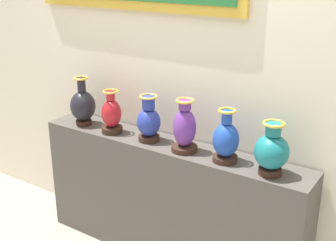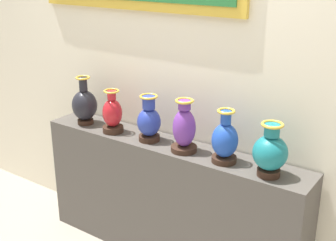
% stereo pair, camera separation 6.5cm
% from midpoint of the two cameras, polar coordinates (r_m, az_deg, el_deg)
% --- Properties ---
extents(display_shelf, '(1.87, 0.29, 0.83)m').
position_cam_midpoint_polar(display_shelf, '(3.03, -0.62, -10.22)').
color(display_shelf, '#4C4742').
rests_on(display_shelf, ground_plane).
extents(back_wall, '(4.29, 0.14, 2.97)m').
position_cam_midpoint_polar(back_wall, '(2.83, 1.44, 11.11)').
color(back_wall, beige).
rests_on(back_wall, ground_plane).
extents(vase_onyx, '(0.18, 0.18, 0.34)m').
position_cam_midpoint_polar(vase_onyx, '(3.19, -11.32, 1.89)').
color(vase_onyx, '#382319').
rests_on(vase_onyx, display_shelf).
extents(vase_crimson, '(0.14, 0.14, 0.29)m').
position_cam_midpoint_polar(vase_crimson, '(3.01, -7.79, 0.70)').
color(vase_crimson, '#382319').
rests_on(vase_crimson, display_shelf).
extents(vase_cobalt, '(0.15, 0.15, 0.30)m').
position_cam_midpoint_polar(vase_cobalt, '(2.85, -3.11, -0.11)').
color(vase_cobalt, '#382319').
rests_on(vase_cobalt, display_shelf).
extents(vase_violet, '(0.16, 0.16, 0.33)m').
position_cam_midpoint_polar(vase_violet, '(2.69, 1.43, -1.04)').
color(vase_violet, '#382319').
rests_on(vase_violet, display_shelf).
extents(vase_sapphire, '(0.15, 0.15, 0.32)m').
position_cam_midpoint_polar(vase_sapphire, '(2.57, 6.63, -2.50)').
color(vase_sapphire, '#382319').
rests_on(vase_sapphire, display_shelf).
extents(vase_teal, '(0.19, 0.19, 0.30)m').
position_cam_midpoint_polar(vase_teal, '(2.46, 12.27, -3.82)').
color(vase_teal, '#382319').
rests_on(vase_teal, display_shelf).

